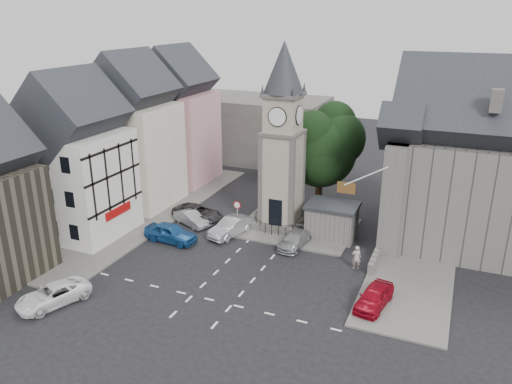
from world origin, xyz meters
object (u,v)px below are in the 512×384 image
at_px(pedestrian, 356,257).
at_px(car_east_red, 374,297).
at_px(car_west_blue, 171,233).
at_px(stone_shelter, 332,220).
at_px(clock_tower, 283,139).

bearing_deg(pedestrian, car_east_red, 96.56).
xyz_separation_m(car_west_blue, pedestrian, (15.50, 1.36, 0.16)).
relative_size(car_west_blue, car_east_red, 1.12).
height_order(stone_shelter, car_east_red, stone_shelter).
distance_m(stone_shelter, car_west_blue, 13.78).
distance_m(clock_tower, stone_shelter, 8.15).
height_order(car_west_blue, car_east_red, car_west_blue).
height_order(stone_shelter, pedestrian, stone_shelter).
xyz_separation_m(stone_shelter, car_west_blue, (-12.30, -6.17, -0.76)).
bearing_deg(stone_shelter, pedestrian, -56.38).
xyz_separation_m(stone_shelter, car_east_red, (5.41, -9.47, -0.84)).
bearing_deg(car_west_blue, stone_shelter, -60.12).
bearing_deg(car_west_blue, car_east_red, -97.33).
bearing_deg(pedestrian, stone_shelter, -75.20).
relative_size(clock_tower, pedestrian, 8.56).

